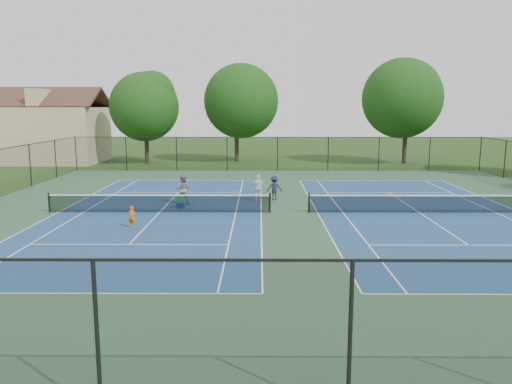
{
  "coord_description": "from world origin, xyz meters",
  "views": [
    {
      "loc": [
        -1.61,
        -26.29,
        5.6
      ],
      "look_at": [
        -1.79,
        -1.0,
        1.3
      ],
      "focal_mm": 35.0,
      "sensor_mm": 36.0,
      "label": 1
    }
  ],
  "objects_px": {
    "instructor": "(183,189)",
    "bystander_a": "(258,188)",
    "child_player": "(132,217)",
    "ball_crate": "(181,206)",
    "clapboard_house": "(51,132)",
    "bystander_b": "(274,188)",
    "tree_back_a": "(145,103)",
    "tree_back_d": "(407,95)",
    "ball_hopper": "(180,200)",
    "tree_back_b": "(236,98)"
  },
  "relations": [
    {
      "from": "child_player",
      "to": "bystander_a",
      "type": "relative_size",
      "value": 0.63
    },
    {
      "from": "bystander_a",
      "to": "ball_crate",
      "type": "distance_m",
      "value": 4.9
    },
    {
      "from": "tree_back_a",
      "to": "tree_back_d",
      "type": "height_order",
      "value": "tree_back_d"
    },
    {
      "from": "child_player",
      "to": "instructor",
      "type": "relative_size",
      "value": 0.59
    },
    {
      "from": "ball_crate",
      "to": "bystander_b",
      "type": "bearing_deg",
      "value": 25.99
    },
    {
      "from": "tree_back_d",
      "to": "tree_back_b",
      "type": "bearing_deg",
      "value": 173.29
    },
    {
      "from": "tree_back_d",
      "to": "bystander_b",
      "type": "distance_m",
      "value": 25.18
    },
    {
      "from": "tree_back_d",
      "to": "ball_hopper",
      "type": "bearing_deg",
      "value": -129.84
    },
    {
      "from": "tree_back_a",
      "to": "child_player",
      "type": "relative_size",
      "value": 8.85
    },
    {
      "from": "tree_back_b",
      "to": "ball_crate",
      "type": "xyz_separation_m",
      "value": [
        -2.05,
        -24.83,
        -6.44
      ]
    },
    {
      "from": "tree_back_a",
      "to": "ball_hopper",
      "type": "distance_m",
      "value": 24.5
    },
    {
      "from": "child_player",
      "to": "instructor",
      "type": "bearing_deg",
      "value": 87.86
    },
    {
      "from": "tree_back_a",
      "to": "bystander_a",
      "type": "distance_m",
      "value": 24.18
    },
    {
      "from": "clapboard_house",
      "to": "ball_crate",
      "type": "bearing_deg",
      "value": -54.58
    },
    {
      "from": "tree_back_b",
      "to": "clapboard_house",
      "type": "bearing_deg",
      "value": -176.99
    },
    {
      "from": "tree_back_d",
      "to": "bystander_a",
      "type": "xyz_separation_m",
      "value": [
        -14.67,
        -20.72,
        -6.01
      ]
    },
    {
      "from": "bystander_a",
      "to": "bystander_b",
      "type": "distance_m",
      "value": 1.09
    },
    {
      "from": "clapboard_house",
      "to": "child_player",
      "type": "distance_m",
      "value": 32.44
    },
    {
      "from": "tree_back_a",
      "to": "tree_back_d",
      "type": "distance_m",
      "value": 26.01
    },
    {
      "from": "tree_back_a",
      "to": "clapboard_house",
      "type": "xyz_separation_m",
      "value": [
        -10.0,
        1.0,
        -2.95
      ]
    },
    {
      "from": "tree_back_b",
      "to": "tree_back_d",
      "type": "height_order",
      "value": "tree_back_d"
    },
    {
      "from": "bystander_b",
      "to": "ball_crate",
      "type": "bearing_deg",
      "value": 22.52
    },
    {
      "from": "ball_crate",
      "to": "bystander_a",
      "type": "bearing_deg",
      "value": 25.81
    },
    {
      "from": "tree_back_b",
      "to": "ball_crate",
      "type": "distance_m",
      "value": 25.74
    },
    {
      "from": "bystander_a",
      "to": "ball_crate",
      "type": "relative_size",
      "value": 3.99
    },
    {
      "from": "bystander_a",
      "to": "tree_back_d",
      "type": "bearing_deg",
      "value": -130.68
    },
    {
      "from": "tree_back_a",
      "to": "bystander_b",
      "type": "xyz_separation_m",
      "value": [
        12.3,
        -20.23,
        -5.29
      ]
    },
    {
      "from": "child_player",
      "to": "tree_back_b",
      "type": "bearing_deg",
      "value": 95.39
    },
    {
      "from": "tree_back_a",
      "to": "tree_back_d",
      "type": "bearing_deg",
      "value": 0.0
    },
    {
      "from": "ball_hopper",
      "to": "tree_back_b",
      "type": "bearing_deg",
      "value": 85.29
    },
    {
      "from": "child_player",
      "to": "ball_hopper",
      "type": "relative_size",
      "value": 2.86
    },
    {
      "from": "tree_back_a",
      "to": "clapboard_house",
      "type": "bearing_deg",
      "value": 174.29
    },
    {
      "from": "clapboard_house",
      "to": "bystander_b",
      "type": "bearing_deg",
      "value": -43.59
    },
    {
      "from": "instructor",
      "to": "clapboard_house",
      "type": "bearing_deg",
      "value": -50.19
    },
    {
      "from": "ball_crate",
      "to": "instructor",
      "type": "bearing_deg",
      "value": 92.13
    },
    {
      "from": "tree_back_d",
      "to": "child_player",
      "type": "bearing_deg",
      "value": -126.91
    },
    {
      "from": "clapboard_house",
      "to": "bystander_b",
      "type": "xyz_separation_m",
      "value": [
        22.3,
        -21.23,
        -2.35
      ]
    },
    {
      "from": "tree_back_d",
      "to": "ball_crate",
      "type": "xyz_separation_m",
      "value": [
        -19.05,
        -22.83,
        -6.67
      ]
    },
    {
      "from": "instructor",
      "to": "tree_back_a",
      "type": "bearing_deg",
      "value": -69.26
    },
    {
      "from": "instructor",
      "to": "bystander_a",
      "type": "height_order",
      "value": "instructor"
    },
    {
      "from": "bystander_b",
      "to": "ball_crate",
      "type": "height_order",
      "value": "bystander_b"
    },
    {
      "from": "ball_hopper",
      "to": "instructor",
      "type": "bearing_deg",
      "value": 92.13
    },
    {
      "from": "tree_back_d",
      "to": "ball_crate",
      "type": "distance_m",
      "value": 30.47
    },
    {
      "from": "tree_back_b",
      "to": "tree_back_d",
      "type": "xyz_separation_m",
      "value": [
        17.0,
        -2.0,
        0.23
      ]
    },
    {
      "from": "tree_back_d",
      "to": "bystander_b",
      "type": "relative_size",
      "value": 6.97
    },
    {
      "from": "child_player",
      "to": "bystander_b",
      "type": "relative_size",
      "value": 0.7
    },
    {
      "from": "bystander_b",
      "to": "ball_hopper",
      "type": "distance_m",
      "value": 5.95
    },
    {
      "from": "bystander_b",
      "to": "tree_back_a",
      "type": "bearing_deg",
      "value": -62.18
    },
    {
      "from": "child_player",
      "to": "ball_crate",
      "type": "distance_m",
      "value": 4.88
    },
    {
      "from": "tree_back_d",
      "to": "tree_back_a",
      "type": "bearing_deg",
      "value": -180.0
    }
  ]
}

